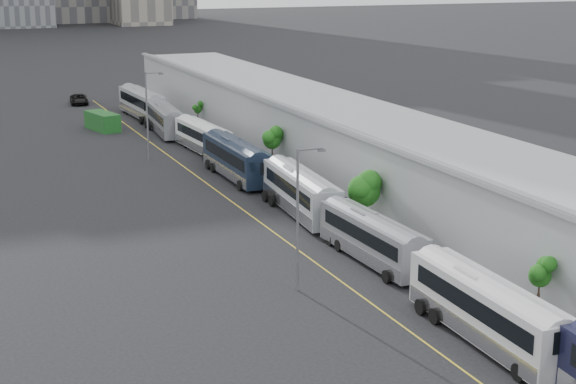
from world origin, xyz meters
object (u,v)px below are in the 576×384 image
bus_6 (203,140)px  bus_7 (165,122)px  street_lamp_far (148,110)px  suv (79,99)px  bus_2 (487,316)px  bus_3 (372,242)px  bus_4 (301,196)px  bus_5 (236,162)px  bus_8 (142,106)px  shipping_container (102,121)px  street_lamp_near (300,210)px

bus_6 → bus_7: 12.75m
street_lamp_far → suv: bearing=90.2°
bus_2 → suv: (-5.94, 98.05, -0.87)m
bus_3 → bus_4: 13.45m
bus_4 → bus_7: (-1.01, 40.78, -0.09)m
bus_2 → bus_5: bus_5 is taller
bus_3 → bus_8: bus_8 is taller
bus_6 → shipping_container: 20.03m
bus_2 → street_lamp_near: (-6.54, 11.82, 3.90)m
bus_2 → shipping_container: (-6.95, 74.99, -0.48)m
bus_7 → bus_5: bearing=-85.1°
bus_4 → suv: bearing=100.1°
suv → bus_6: bearing=-74.2°
bus_3 → bus_8: size_ratio=0.87×
suv → street_lamp_near: bearing=-84.0°
bus_3 → street_lamp_near: 8.85m
bus_4 → shipping_container: bus_4 is taller
shipping_container → street_lamp_far: bearing=-100.2°
shipping_container → bus_7: bearing=-53.4°
bus_4 → bus_7: bus_4 is taller
bus_2 → street_lamp_near: street_lamp_near is taller
bus_8 → street_lamp_far: 28.35m
bus_8 → bus_7: bearing=-93.4°
bus_4 → street_lamp_far: 27.32m
street_lamp_near → street_lamp_far: (0.76, 42.89, 0.04)m
bus_7 → bus_2: bearing=-85.6°
bus_5 → shipping_container: (-7.09, 31.90, -0.51)m
bus_2 → street_lamp_near: bearing=120.5°
bus_8 → shipping_container: size_ratio=2.27×
bus_4 → bus_6: (0.03, 28.07, -0.17)m
bus_4 → bus_8: 53.68m
bus_2 → street_lamp_far: bearing=97.6°
bus_6 → bus_4: bearing=-93.6°
bus_6 → street_lamp_far: street_lamp_far is taller
bus_4 → bus_8: bearing=95.3°
bus_7 → suv: size_ratio=2.32×
bus_3 → bus_5: size_ratio=0.90×
bus_4 → bus_8: (-0.80, 53.67, 0.06)m
bus_8 → street_lamp_near: size_ratio=1.44×
suv → bus_7: bearing=-72.1°
street_lamp_near → suv: street_lamp_near is taller
bus_3 → suv: (-6.58, 82.99, -0.72)m
bus_7 → shipping_container: bus_7 is taller
bus_3 → bus_8: 67.13m
shipping_container → suv: size_ratio=1.11×
bus_7 → street_lamp_far: street_lamp_far is taller
bus_5 → street_lamp_far: size_ratio=1.38×
bus_6 → suv: size_ratio=2.20×
bus_6 → bus_7: (-1.04, 12.71, 0.08)m
bus_4 → street_lamp_far: (-6.66, 26.20, 3.93)m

